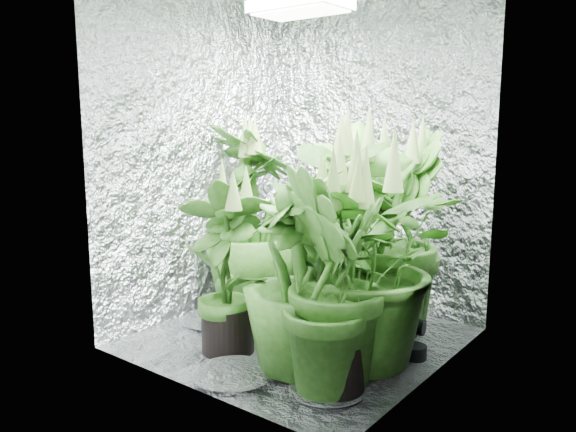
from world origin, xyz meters
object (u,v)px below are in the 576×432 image
(circulation_fan, at_px, (411,333))
(plant_d, at_px, (252,220))
(plant_f, at_px, (227,268))
(plant_e, at_px, (354,259))
(plant_h, at_px, (298,276))
(grow_lamp, at_px, (300,5))
(plant_g, at_px, (335,284))
(plant_b, at_px, (353,234))
(plant_a, at_px, (334,236))
(plant_c, at_px, (395,235))

(circulation_fan, bearing_deg, plant_d, 169.72)
(circulation_fan, bearing_deg, plant_f, -154.59)
(plant_e, relative_size, plant_h, 1.14)
(plant_h, xyz_separation_m, circulation_fan, (0.36, 0.51, -0.36))
(grow_lamp, relative_size, plant_g, 0.45)
(circulation_fan, bearing_deg, plant_b, 168.69)
(plant_a, relative_size, plant_h, 0.92)
(plant_d, xyz_separation_m, plant_e, (0.98, -0.36, -0.03))
(plant_b, xyz_separation_m, plant_d, (-0.77, 0.03, -0.01))
(plant_c, xyz_separation_m, plant_g, (0.14, -0.85, -0.07))
(plant_a, xyz_separation_m, circulation_fan, (0.81, -0.50, -0.34))
(plant_d, bearing_deg, plant_g, -31.57)
(plant_h, bearing_deg, grow_lamp, 126.28)
(plant_c, distance_m, plant_e, 0.57)
(plant_g, xyz_separation_m, plant_h, (-0.26, 0.08, -0.02))
(circulation_fan, bearing_deg, grow_lamp, -174.46)
(plant_b, height_order, circulation_fan, plant_b)
(grow_lamp, relative_size, plant_b, 0.38)
(plant_c, bearing_deg, plant_g, -80.39)
(plant_e, height_order, circulation_fan, plant_e)
(plant_b, relative_size, plant_f, 1.28)
(plant_d, xyz_separation_m, plant_f, (0.33, -0.58, -0.14))
(plant_b, distance_m, plant_g, 0.68)
(plant_b, xyz_separation_m, circulation_fan, (0.38, -0.03, -0.48))
(grow_lamp, height_order, circulation_fan, grow_lamp)
(plant_c, xyz_separation_m, plant_h, (-0.11, -0.77, -0.09))
(plant_b, bearing_deg, plant_c, 59.35)
(plant_a, relative_size, plant_d, 0.77)
(plant_f, height_order, plant_g, plant_g)
(plant_b, height_order, plant_f, plant_b)
(plant_a, distance_m, plant_f, 1.02)
(plant_d, distance_m, plant_h, 0.98)
(plant_e, bearing_deg, grow_lamp, 160.37)
(circulation_fan, bearing_deg, plant_g, -106.79)
(plant_b, xyz_separation_m, plant_c, (0.14, 0.23, -0.02))
(plant_d, bearing_deg, plant_f, -60.28)
(plant_g, bearing_deg, plant_b, 114.75)
(plant_b, xyz_separation_m, plant_g, (0.28, -0.61, -0.09))
(plant_a, distance_m, plant_g, 1.30)
(plant_a, xyz_separation_m, plant_d, (-0.34, -0.44, 0.13))
(plant_f, xyz_separation_m, plant_h, (0.46, 0.02, 0.03))
(plant_d, distance_m, circulation_fan, 1.24)
(plant_d, bearing_deg, plant_b, -2.46)
(plant_e, height_order, plant_g, plant_e)
(plant_g, relative_size, circulation_fan, 3.57)
(plant_d, bearing_deg, plant_h, -35.55)
(circulation_fan, bearing_deg, plant_e, -126.06)
(plant_f, bearing_deg, plant_g, -4.94)
(plant_e, bearing_deg, circulation_fan, 61.26)
(plant_a, bearing_deg, plant_c, -22.76)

